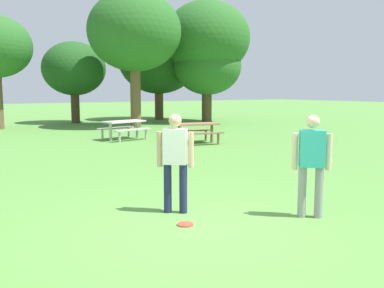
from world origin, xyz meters
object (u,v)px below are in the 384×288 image
(frisbee, at_px, (185,224))
(picnic_table_far, at_px, (124,126))
(person_catcher, at_px, (175,157))
(tree_far_right, at_px, (134,32))
(tree_back_left, at_px, (207,39))
(person_thrower, at_px, (312,159))
(tree_broad_center, at_px, (74,69))
(tree_back_right, at_px, (208,66))
(picnic_table_near, at_px, (196,129))
(tree_slender_mid, at_px, (159,60))

(frisbee, xyz_separation_m, picnic_table_far, (3.58, 10.59, 0.55))
(frisbee, bearing_deg, person_catcher, 72.40)
(tree_far_right, relative_size, tree_back_left, 0.97)
(tree_far_right, bearing_deg, tree_back_left, 8.57)
(person_thrower, bearing_deg, picnic_table_far, 81.50)
(person_catcher, xyz_separation_m, frisbee, (-0.20, -0.64, -0.93))
(tree_broad_center, bearing_deg, picnic_table_far, -95.58)
(picnic_table_far, bearing_deg, tree_back_right, 35.33)
(picnic_table_near, xyz_separation_m, tree_broad_center, (-0.84, 12.20, 2.69))
(picnic_table_near, relative_size, tree_broad_center, 0.40)
(tree_back_left, height_order, tree_back_right, tree_back_left)
(person_thrower, relative_size, tree_slender_mid, 0.26)
(tree_far_right, bearing_deg, tree_back_right, 8.38)
(tree_back_left, bearing_deg, person_catcher, -125.93)
(person_catcher, distance_m, tree_slender_mid, 21.91)
(person_thrower, bearing_deg, tree_far_right, 74.50)
(person_catcher, height_order, tree_broad_center, tree_broad_center)
(person_catcher, bearing_deg, tree_back_left, 54.07)
(picnic_table_near, height_order, tree_slender_mid, tree_slender_mid)
(person_thrower, bearing_deg, picnic_table_near, 68.25)
(picnic_table_near, distance_m, picnic_table_far, 3.17)
(person_thrower, relative_size, tree_far_right, 0.23)
(person_catcher, bearing_deg, tree_far_right, 67.41)
(picnic_table_far, height_order, tree_back_right, tree_back_right)
(frisbee, height_order, tree_far_right, tree_far_right)
(frisbee, distance_m, tree_back_right, 20.32)
(tree_broad_center, xyz_separation_m, tree_back_left, (7.04, -3.86, 1.85))
(picnic_table_near, height_order, tree_broad_center, tree_broad_center)
(picnic_table_far, relative_size, tree_broad_center, 0.41)
(frisbee, height_order, tree_back_left, tree_back_left)
(person_thrower, distance_m, tree_far_right, 17.37)
(tree_broad_center, height_order, tree_slender_mid, tree_slender_mid)
(tree_slender_mid, bearing_deg, tree_back_left, -68.79)
(picnic_table_far, height_order, tree_back_left, tree_back_left)
(person_catcher, distance_m, tree_broad_center, 20.13)
(picnic_table_far, xyz_separation_m, tree_broad_center, (0.93, 9.57, 2.69))
(person_catcher, relative_size, tree_far_right, 0.23)
(frisbee, bearing_deg, tree_slender_mid, 62.99)
(person_thrower, distance_m, frisbee, 2.23)
(frisbee, relative_size, tree_broad_center, 0.05)
(person_thrower, distance_m, tree_back_right, 19.78)
(picnic_table_far, relative_size, tree_slender_mid, 0.31)
(person_thrower, xyz_separation_m, tree_back_right, (9.74, 17.03, 2.49))
(person_catcher, bearing_deg, tree_back_right, 53.88)
(person_thrower, xyz_separation_m, picnic_table_far, (1.69, 11.32, -0.38))
(frisbee, bearing_deg, tree_far_right, 67.61)
(person_catcher, xyz_separation_m, picnic_table_near, (5.15, 7.33, -0.38))
(person_thrower, bearing_deg, tree_back_left, 60.43)
(picnic_table_far, bearing_deg, frisbee, -108.67)
(tree_slender_mid, distance_m, tree_back_left, 4.03)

